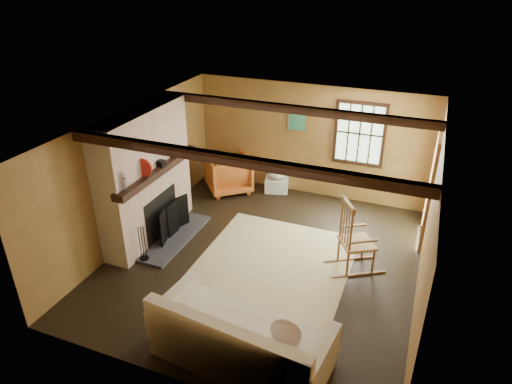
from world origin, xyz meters
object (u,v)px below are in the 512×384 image
at_px(fireplace, 147,181).
at_px(armchair, 228,173).
at_px(laundry_basket, 277,185).
at_px(rocking_chair, 354,241).
at_px(sofa, 240,343).

height_order(fireplace, armchair, fireplace).
height_order(laundry_basket, armchair, armchair).
relative_size(rocking_chair, sofa, 0.54).
bearing_deg(armchair, fireplace, 35.69).
height_order(rocking_chair, armchair, rocking_chair).
bearing_deg(rocking_chair, sofa, 128.23).
bearing_deg(laundry_basket, armchair, -160.44).
bearing_deg(rocking_chair, laundry_basket, 11.81).
distance_m(fireplace, sofa, 3.61).
distance_m(sofa, laundry_basket, 4.92).
relative_size(laundry_basket, armchair, 0.55).
bearing_deg(laundry_basket, sofa, -76.12).
height_order(fireplace, laundry_basket, fireplace).
xyz_separation_m(sofa, armchair, (-2.19, 4.41, 0.09)).
relative_size(fireplace, armchair, 2.62).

